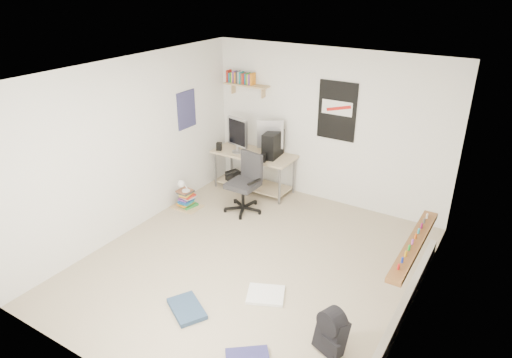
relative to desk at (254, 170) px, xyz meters
The scene contains 24 objects.
floor 2.27m from the desk, 58.72° to the right, with size 4.00×4.50×0.01m, color gray.
ceiling 3.10m from the desk, 58.72° to the right, with size 4.00×4.50×0.01m, color white.
back_wall 1.50m from the desk, 16.16° to the left, with size 4.00×0.01×2.50m, color silver.
left_wall 2.27m from the desk, 113.66° to the right, with size 0.01×4.50×2.50m, color silver.
right_wall 3.81m from the desk, 31.17° to the right, with size 0.01×4.50×2.50m, color silver.
desk is the anchor object (origin of this frame).
monitor_left 0.59m from the desk, 156.60° to the right, with size 0.44×0.11×0.49m, color #B6B6BC.
monitor_right 0.59m from the desk, 16.91° to the left, with size 0.44×0.11×0.48m, color #B6B5BA.
pc_tower 0.62m from the desk, ahead, with size 0.21×0.45×0.47m, color black.
keyboard 0.37m from the desk, 139.40° to the right, with size 0.43×0.15×0.02m, color black.
speaker_left 0.72m from the desk, 161.17° to the right, with size 0.09×0.09×0.18m, color black.
speaker_right 0.56m from the desk, 36.97° to the right, with size 0.09×0.09×0.18m, color black.
office_chair 0.80m from the desk, 70.81° to the right, with size 0.62×0.62×0.95m, color #28272A.
wall_shelf 1.46m from the desk, 142.03° to the left, with size 0.80×0.22×0.24m, color tan.
poster_back_wall 1.80m from the desk, 13.37° to the left, with size 0.62×0.03×0.92m, color black.
poster_left_wall 1.57m from the desk, 138.82° to the right, with size 0.02×0.42×0.60m, color navy.
window 3.67m from the desk, 27.44° to the right, with size 0.10×1.50×1.26m, color brown.
baseboard_heater 3.53m from the desk, 27.40° to the right, with size 0.08×2.50×0.18m, color #B7B2A8.
backpack 3.82m from the desk, 46.34° to the right, with size 0.29×0.23×0.39m, color black.
tshirt 2.93m from the desk, 55.30° to the right, with size 0.43×0.37×0.04m, color white.
jeans_a 3.26m from the desk, 71.63° to the right, with size 0.49×0.31×0.05m, color navy.
book_stack 1.30m from the desk, 117.25° to the right, with size 0.44×0.36×0.30m, color brown.
desk_lamp 1.29m from the desk, 116.05° to the right, with size 0.13×0.22×0.22m, color white.
subwoofer 0.44m from the desk, behind, with size 0.23×0.23×0.26m, color black.
Camera 1 is at (2.68, -4.22, 3.52)m, focal length 32.00 mm.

